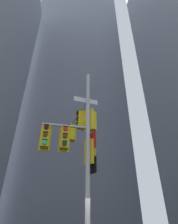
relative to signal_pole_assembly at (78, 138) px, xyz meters
The scene contains 2 objects.
building_mid_block 33.08m from the signal_pole_assembly, 89.23° to the left, with size 17.34×17.34×52.99m, color slate.
signal_pole_assembly is the anchor object (origin of this frame).
Camera 1 is at (-0.97, -7.89, 1.36)m, focal length 31.04 mm.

